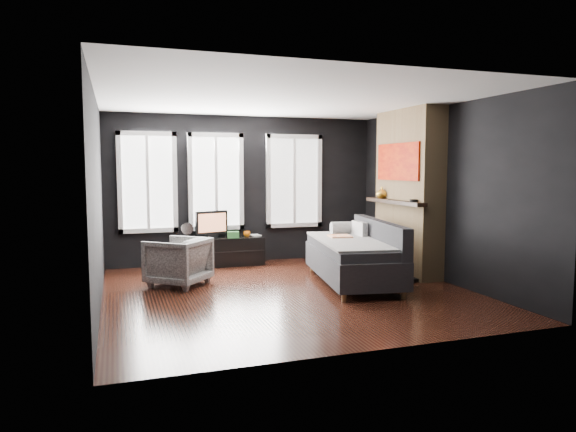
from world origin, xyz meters
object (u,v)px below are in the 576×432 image
object	(u,v)px
sofa	(353,252)
armchair	(178,259)
mug	(247,233)
book	(251,230)
monitor	(212,223)
media_console	(222,251)
mantel_vase	(382,193)

from	to	relation	value
sofa	armchair	xyz separation A→B (m)	(-2.53, 0.71, -0.09)
mug	book	distance (m)	0.11
sofa	monitor	xyz separation A→B (m)	(-1.78, 2.06, 0.30)
sofa	monitor	size ratio (longest dim) A/B	3.64
armchair	monitor	xyz separation A→B (m)	(0.75, 1.35, 0.39)
media_console	armchair	bearing A→B (deg)	-122.98
mug	media_console	bearing A→B (deg)	176.88
armchair	monitor	distance (m)	1.59
monitor	mug	bearing A→B (deg)	-18.24
media_console	mug	world-z (taller)	mug
media_console	book	world-z (taller)	book
sofa	armchair	world-z (taller)	sofa
book	mug	bearing A→B (deg)	-150.93
armchair	sofa	bearing A→B (deg)	114.39
sofa	mug	world-z (taller)	sofa
media_console	mug	distance (m)	0.55
armchair	media_console	distance (m)	1.64
media_console	book	distance (m)	0.66
sofa	media_console	size ratio (longest dim) A/B	1.52
media_console	mantel_vase	world-z (taller)	mantel_vase
media_console	mantel_vase	bearing A→B (deg)	-23.17
monitor	mantel_vase	distance (m)	3.03
media_console	monitor	xyz separation A→B (m)	(-0.19, 0.01, 0.53)
sofa	media_console	bearing A→B (deg)	137.15
mug	mantel_vase	bearing A→B (deg)	-29.14
book	mantel_vase	bearing A→B (deg)	-31.20
mug	sofa	bearing A→B (deg)	-60.63
media_console	mantel_vase	size ratio (longest dim) A/B	7.40
mug	book	world-z (taller)	book
monitor	mantel_vase	xyz separation A→B (m)	(2.73, -1.20, 0.54)
media_console	monitor	bearing A→B (deg)	179.41
book	mantel_vase	distance (m)	2.45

